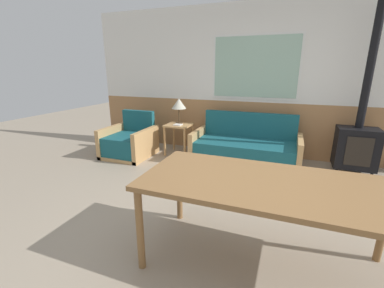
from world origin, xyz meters
The scene contains 9 objects.
ground_plane centered at (0.00, 0.00, 0.00)m, with size 16.00×16.00×0.00m, color gray.
wall_back centered at (-0.02, 2.63, 1.36)m, with size 7.20×0.09×2.70m.
couch centered at (-0.35, 2.03, 0.25)m, with size 1.80×0.82×0.84m.
armchair centered at (-2.46, 1.66, 0.25)m, with size 0.82×0.84×0.81m.
side_table centered at (-1.64, 2.10, 0.46)m, with size 0.46×0.46×0.58m.
table_lamp centered at (-1.66, 2.18, 0.95)m, with size 0.27×0.27×0.47m.
book_stack centered at (-1.61, 2.02, 0.59)m, with size 0.14×0.15×0.02m.
dining_table centered at (0.20, -0.35, 0.69)m, with size 1.97×0.91×0.75m.
wood_stove centered at (1.31, 2.18, 0.57)m, with size 0.58×0.41×2.53m.
Camera 1 is at (0.29, -2.25, 1.59)m, focal length 24.00 mm.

